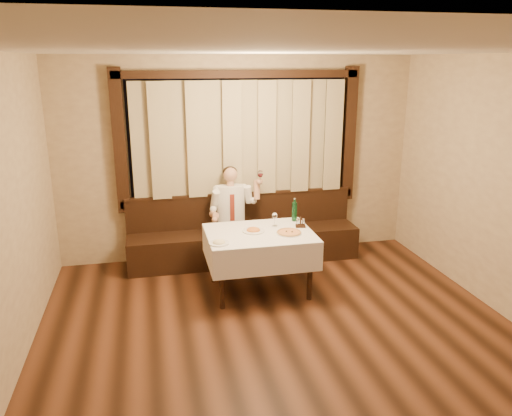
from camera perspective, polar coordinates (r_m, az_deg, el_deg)
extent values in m
cube|color=black|center=(4.83, 5.12, -18.00)|extent=(5.00, 6.00, 0.01)
cube|color=silver|center=(3.98, 6.19, 17.51)|extent=(5.00, 6.00, 0.01)
cube|color=tan|center=(7.02, -1.95, 5.63)|extent=(5.00, 0.01, 2.80)
cube|color=black|center=(6.95, -1.94, 8.03)|extent=(3.00, 0.02, 1.60)
cube|color=orange|center=(6.90, -7.65, 5.30)|extent=(0.50, 0.01, 0.40)
cube|color=black|center=(7.09, -1.81, 1.17)|extent=(3.30, 0.12, 0.10)
cube|color=black|center=(6.84, -1.95, 15.05)|extent=(3.30, 0.12, 0.10)
cube|color=black|center=(6.80, -15.35, 7.28)|extent=(0.16, 0.12, 1.90)
cube|color=black|center=(7.37, 10.57, 8.25)|extent=(0.16, 0.12, 1.90)
cube|color=#958860|center=(6.85, -1.78, 7.91)|extent=(2.90, 0.08, 1.55)
cube|color=black|center=(7.04, -1.37, -4.29)|extent=(3.20, 0.60, 0.45)
cube|color=black|center=(7.12, -1.77, -0.23)|extent=(3.20, 0.12, 0.45)
cube|color=black|center=(7.05, -1.79, 1.68)|extent=(3.20, 0.14, 0.04)
cylinder|color=black|center=(5.68, -3.93, -8.19)|extent=(0.06, 0.06, 0.71)
cylinder|color=black|center=(5.90, 6.18, -7.25)|extent=(0.06, 0.06, 0.71)
cylinder|color=black|center=(6.35, -4.94, -5.45)|extent=(0.06, 0.06, 0.71)
cylinder|color=black|center=(6.55, 4.14, -4.72)|extent=(0.06, 0.06, 0.71)
cube|color=black|center=(5.96, 0.41, -3.02)|extent=(1.20, 0.90, 0.04)
cube|color=white|center=(5.96, 0.42, -2.81)|extent=(1.26, 0.96, 0.01)
cube|color=white|center=(5.58, 1.51, -6.10)|extent=(1.26, 0.01, 0.35)
cube|color=white|center=(6.46, -0.54, -2.90)|extent=(1.26, 0.01, 0.35)
cube|color=white|center=(5.92, -5.57, -4.84)|extent=(0.01, 0.96, 0.35)
cube|color=white|center=(6.18, 6.13, -3.91)|extent=(0.01, 0.96, 0.35)
cylinder|color=white|center=(5.92, 3.79, -2.88)|extent=(0.30, 0.30, 0.01)
cylinder|color=#C15B1D|center=(5.92, 3.79, -2.80)|extent=(0.28, 0.28, 0.01)
torus|color=#BD8548|center=(5.92, 3.79, -2.77)|extent=(0.29, 0.29, 0.02)
sphere|color=black|center=(5.92, 3.49, -2.68)|extent=(0.02, 0.02, 0.02)
sphere|color=black|center=(5.92, 4.15, -2.72)|extent=(0.02, 0.02, 0.02)
cylinder|color=white|center=(5.97, -0.31, -2.64)|extent=(0.26, 0.26, 0.02)
ellipsoid|color=#BA551D|center=(5.96, -0.31, -2.23)|extent=(0.16, 0.16, 0.07)
cylinder|color=white|center=(5.60, -4.25, -4.02)|extent=(0.23, 0.23, 0.01)
ellipsoid|color=beige|center=(5.59, -4.26, -3.65)|extent=(0.14, 0.14, 0.06)
cylinder|color=#125628|center=(6.35, 4.42, -0.44)|extent=(0.07, 0.07, 0.24)
cylinder|color=#125628|center=(6.31, 4.44, 0.77)|extent=(0.03, 0.03, 0.06)
cylinder|color=silver|center=(6.30, 4.45, 1.06)|extent=(0.03, 0.03, 0.01)
cylinder|color=white|center=(6.16, 2.14, -2.09)|extent=(0.06, 0.06, 0.01)
cylinder|color=white|center=(6.15, 2.14, -1.66)|extent=(0.01, 0.01, 0.09)
ellipsoid|color=white|center=(6.12, 2.15, -0.89)|extent=(0.07, 0.07, 0.08)
cube|color=black|center=(6.14, 5.10, -2.04)|extent=(0.13, 0.08, 0.04)
cube|color=black|center=(6.12, 5.12, -1.48)|extent=(0.03, 0.06, 0.09)
cylinder|color=white|center=(6.13, 4.79, -1.66)|extent=(0.03, 0.03, 0.07)
cylinder|color=silver|center=(6.11, 4.80, -1.31)|extent=(0.03, 0.03, 0.01)
cylinder|color=white|center=(6.13, 5.43, -1.65)|extent=(0.03, 0.03, 0.07)
cylinder|color=silver|center=(6.12, 5.44, -1.30)|extent=(0.03, 0.03, 0.01)
cube|color=black|center=(6.80, -2.68, -2.37)|extent=(0.37, 0.41, 0.15)
cube|color=black|center=(6.71, -3.20, -5.39)|extent=(0.10, 0.11, 0.45)
cube|color=black|center=(6.74, -1.49, -5.26)|extent=(0.10, 0.11, 0.45)
ellipsoid|color=white|center=(6.84, -2.91, 0.55)|extent=(0.39, 0.24, 0.50)
cube|color=maroon|center=(6.73, -2.73, 0.04)|extent=(0.06, 0.01, 0.37)
cylinder|color=tan|center=(6.76, -2.94, 2.88)|extent=(0.09, 0.09, 0.07)
sphere|color=tan|center=(6.74, -2.96, 3.87)|extent=(0.19, 0.19, 0.19)
ellipsoid|color=black|center=(6.76, -3.00, 4.15)|extent=(0.20, 0.20, 0.15)
sphere|color=white|center=(6.76, -4.48, 2.11)|extent=(0.12, 0.12, 0.12)
sphere|color=white|center=(6.82, -1.41, 2.28)|extent=(0.12, 0.12, 0.12)
sphere|color=tan|center=(6.47, -4.75, -1.35)|extent=(0.08, 0.08, 0.08)
sphere|color=tan|center=(6.68, 0.40, 3.04)|extent=(0.09, 0.09, 0.09)
cylinder|color=white|center=(6.64, 0.45, 3.30)|extent=(0.01, 0.01, 0.10)
ellipsoid|color=white|center=(6.62, 0.46, 3.96)|extent=(0.08, 0.08, 0.10)
ellipsoid|color=#4C070F|center=(6.63, 0.45, 3.80)|extent=(0.06, 0.06, 0.06)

